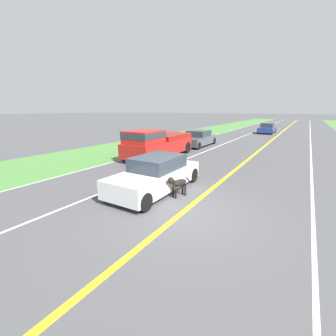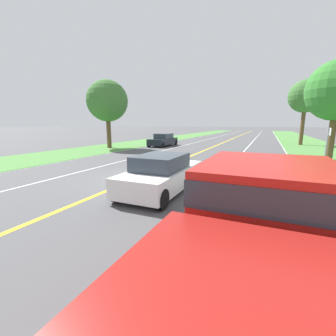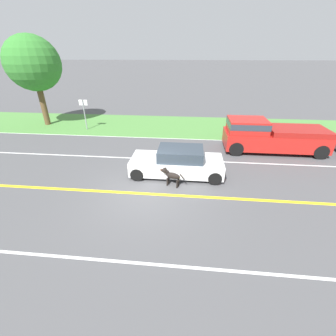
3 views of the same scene
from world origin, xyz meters
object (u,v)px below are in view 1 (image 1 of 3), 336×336
at_px(ego_car, 156,175).
at_px(pickup_truck, 157,143).
at_px(dog, 177,183).
at_px(car_trailing_mid, 267,128).
at_px(car_trailing_near, 198,139).

relative_size(ego_car, pickup_truck, 0.76).
distance_m(dog, car_trailing_mid, 26.97).
xyz_separation_m(pickup_truck, car_trailing_near, (-0.20, -6.23, -0.34)).
xyz_separation_m(pickup_truck, car_trailing_mid, (-3.74, -21.48, -0.33)).
bearing_deg(ego_car, car_trailing_near, -73.89).
distance_m(ego_car, car_trailing_near, 11.96).
bearing_deg(car_trailing_mid, ego_car, 89.54).
relative_size(dog, car_trailing_mid, 0.26).
height_order(pickup_truck, car_trailing_mid, pickup_truck).
xyz_separation_m(dog, car_trailing_mid, (0.88, -26.96, 0.12)).
bearing_deg(dog, pickup_truck, -30.00).
bearing_deg(car_trailing_mid, pickup_truck, 80.13).
bearing_deg(pickup_truck, car_trailing_mid, -99.87).
height_order(dog, car_trailing_near, car_trailing_near).
height_order(ego_car, pickup_truck, pickup_truck).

